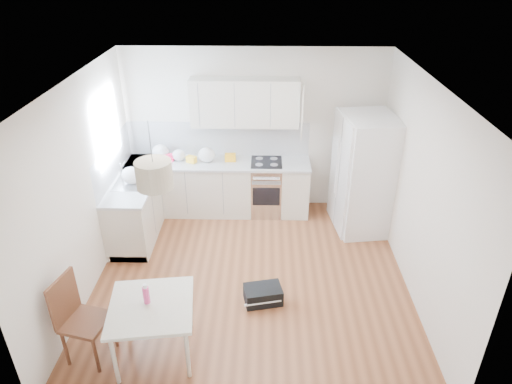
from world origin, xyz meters
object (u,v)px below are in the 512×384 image
at_px(dining_table, 151,310).
at_px(gym_bag, 263,295).
at_px(dining_chair, 86,320).
at_px(refrigerator, 365,174).

xyz_separation_m(dining_table, gym_bag, (1.19, 0.86, -0.51)).
distance_m(dining_chair, gym_bag, 2.14).
xyz_separation_m(refrigerator, dining_table, (-2.74, -2.69, -0.31)).
relative_size(dining_chair, gym_bag, 2.20).
xyz_separation_m(dining_table, dining_chair, (-0.70, -0.06, -0.10)).
relative_size(refrigerator, dining_chair, 1.80).
xyz_separation_m(refrigerator, dining_chair, (-3.44, -2.75, -0.41)).
xyz_separation_m(dining_chair, gym_bag, (1.89, 0.91, -0.41)).
bearing_deg(dining_chair, dining_table, 18.55).
bearing_deg(dining_table, refrigerator, 37.18).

